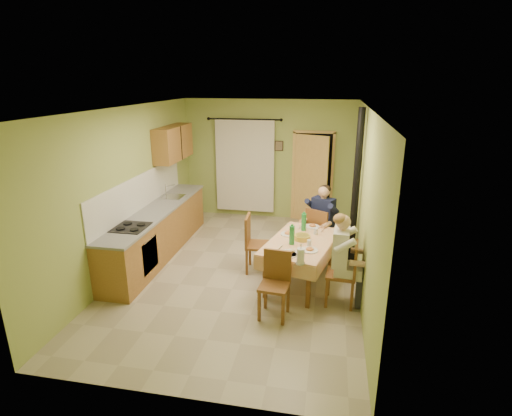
% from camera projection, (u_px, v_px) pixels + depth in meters
% --- Properties ---
extents(floor, '(4.00, 6.00, 0.01)m').
position_uv_depth(floor, '(241.00, 271.00, 7.06)').
color(floor, tan).
rests_on(floor, ground).
extents(room_shell, '(4.04, 6.04, 2.82)m').
position_uv_depth(room_shell, '(240.00, 170.00, 6.49)').
color(room_shell, '#9DB05A').
rests_on(room_shell, ground).
extents(kitchen_run, '(0.64, 3.64, 1.56)m').
position_uv_depth(kitchen_run, '(158.00, 231.00, 7.58)').
color(kitchen_run, olive).
rests_on(kitchen_run, ground).
extents(upper_cabinets, '(0.35, 1.40, 0.70)m').
position_uv_depth(upper_cabinets, '(173.00, 143.00, 8.37)').
color(upper_cabinets, olive).
rests_on(upper_cabinets, room_shell).
extents(curtain, '(1.70, 0.07, 2.22)m').
position_uv_depth(curtain, '(245.00, 166.00, 9.47)').
color(curtain, black).
rests_on(curtain, ground).
extents(doorway, '(0.96, 0.37, 2.15)m').
position_uv_depth(doorway, '(312.00, 177.00, 9.26)').
color(doorway, black).
rests_on(doorway, ground).
extents(dining_table, '(1.31, 1.77, 0.76)m').
position_uv_depth(dining_table, '(300.00, 262.00, 6.51)').
color(dining_table, '#E3A979').
rests_on(dining_table, ground).
extents(tableware, '(0.64, 1.68, 0.33)m').
position_uv_depth(tableware, '(300.00, 239.00, 6.28)').
color(tableware, white).
rests_on(tableware, dining_table).
extents(chair_far, '(0.60, 0.60, 1.01)m').
position_uv_depth(chair_far, '(320.00, 244.00, 7.45)').
color(chair_far, brown).
rests_on(chair_far, ground).
extents(chair_near, '(0.43, 0.43, 0.95)m').
position_uv_depth(chair_near, '(274.00, 298.00, 5.63)').
color(chair_near, brown).
rests_on(chair_near, ground).
extents(chair_right, '(0.45, 0.45, 0.98)m').
position_uv_depth(chair_right, '(341.00, 286.00, 5.96)').
color(chair_right, brown).
rests_on(chair_right, ground).
extents(chair_left, '(0.47, 0.47, 1.01)m').
position_uv_depth(chair_left, '(258.00, 255.00, 6.99)').
color(chair_left, brown).
rests_on(chair_left, ground).
extents(man_far, '(0.65, 0.62, 1.39)m').
position_uv_depth(man_far, '(322.00, 214.00, 7.28)').
color(man_far, '#141938').
rests_on(man_far, chair_far).
extents(man_right, '(0.48, 0.60, 1.39)m').
position_uv_depth(man_right, '(343.00, 249.00, 5.78)').
color(man_right, silver).
rests_on(man_right, chair_right).
extents(stove_flue, '(0.24, 0.24, 2.80)m').
position_uv_depth(stove_flue, '(354.00, 212.00, 6.96)').
color(stove_flue, black).
rests_on(stove_flue, ground).
extents(picture_back, '(0.19, 0.03, 0.23)m').
position_uv_depth(picture_back, '(279.00, 146.00, 9.25)').
color(picture_back, black).
rests_on(picture_back, room_shell).
extents(picture_right, '(0.03, 0.31, 0.21)m').
position_uv_depth(picture_right, '(360.00, 159.00, 7.26)').
color(picture_right, brown).
rests_on(picture_right, room_shell).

